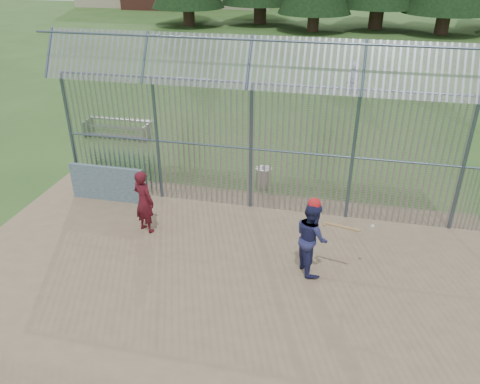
% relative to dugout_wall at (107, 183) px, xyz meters
% --- Properties ---
extents(ground, '(120.00, 120.00, 0.00)m').
position_rel_dugout_wall_xyz_m(ground, '(4.60, -2.90, -0.62)').
color(ground, '#2D511E').
rests_on(ground, ground).
extents(dirt_infield, '(14.00, 10.00, 0.02)m').
position_rel_dugout_wall_xyz_m(dirt_infield, '(4.60, -3.40, -0.61)').
color(dirt_infield, '#756047').
rests_on(dirt_infield, ground).
extents(dugout_wall, '(2.50, 0.12, 1.20)m').
position_rel_dugout_wall_xyz_m(dugout_wall, '(0.00, 0.00, 0.00)').
color(dugout_wall, '#38566B').
rests_on(dugout_wall, dirt_infield).
extents(batter, '(1.09, 1.18, 1.95)m').
position_rel_dugout_wall_xyz_m(batter, '(6.74, -2.31, 0.37)').
color(batter, navy).
rests_on(batter, dirt_infield).
extents(onlooker, '(0.82, 0.70, 1.90)m').
position_rel_dugout_wall_xyz_m(onlooker, '(1.92, -1.46, 0.35)').
color(onlooker, maroon).
rests_on(onlooker, dirt_infield).
extents(bg_kid_standing, '(1.01, 0.98, 1.75)m').
position_rel_dugout_wall_xyz_m(bg_kid_standing, '(7.64, 14.80, 0.26)').
color(bg_kid_standing, gray).
rests_on(bg_kid_standing, ground).
extents(bg_kid_seated, '(0.64, 0.49, 1.02)m').
position_rel_dugout_wall_xyz_m(bg_kid_seated, '(7.50, 14.44, -0.11)').
color(bg_kid_seated, slate).
rests_on(bg_kid_seated, ground).
extents(batting_gear, '(1.62, 0.43, 0.69)m').
position_rel_dugout_wall_xyz_m(batting_gear, '(6.85, -2.33, 1.26)').
color(batting_gear, red).
rests_on(batting_gear, ground).
extents(trash_can, '(0.56, 0.56, 0.82)m').
position_rel_dugout_wall_xyz_m(trash_can, '(4.78, 2.00, -0.24)').
color(trash_can, '#96999E').
rests_on(trash_can, ground).
extents(bleacher, '(3.00, 0.95, 0.72)m').
position_rel_dugout_wall_xyz_m(bleacher, '(-2.27, 5.39, -0.21)').
color(bleacher, gray).
rests_on(bleacher, ground).
extents(backstop_fence, '(20.09, 0.81, 5.30)m').
position_rel_dugout_wall_xyz_m(backstop_fence, '(6.41, 0.53, 1.74)').
color(backstop_fence, '#47566B').
rests_on(backstop_fence, ground).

